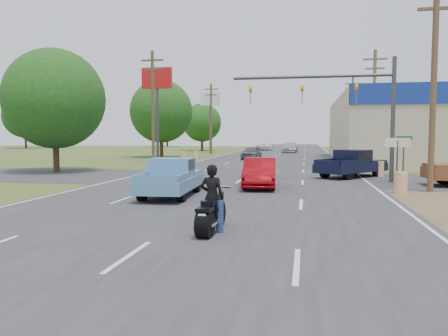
% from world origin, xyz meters
% --- Properties ---
extents(ground, '(200.00, 200.00, 0.00)m').
position_xyz_m(ground, '(0.00, 0.00, 0.00)').
color(ground, '#445421').
rests_on(ground, ground).
extents(main_road, '(15.00, 180.00, 0.02)m').
position_xyz_m(main_road, '(0.00, 40.00, 0.01)').
color(main_road, '#2D2D30').
rests_on(main_road, ground).
extents(cross_road, '(120.00, 10.00, 0.02)m').
position_xyz_m(cross_road, '(0.00, 18.00, 0.01)').
color(cross_road, '#2D2D30').
rests_on(cross_road, ground).
extents(utility_pole_1, '(2.00, 0.28, 10.00)m').
position_xyz_m(utility_pole_1, '(9.50, 13.00, 5.32)').
color(utility_pole_1, '#4C3823').
rests_on(utility_pole_1, ground).
extents(utility_pole_2, '(2.00, 0.28, 10.00)m').
position_xyz_m(utility_pole_2, '(9.50, 31.00, 5.32)').
color(utility_pole_2, '#4C3823').
rests_on(utility_pole_2, ground).
extents(utility_pole_3, '(2.00, 0.28, 10.00)m').
position_xyz_m(utility_pole_3, '(9.50, 49.00, 5.32)').
color(utility_pole_3, '#4C3823').
rests_on(utility_pole_3, ground).
extents(utility_pole_5, '(2.00, 0.28, 10.00)m').
position_xyz_m(utility_pole_5, '(-9.50, 28.00, 5.32)').
color(utility_pole_5, '#4C3823').
rests_on(utility_pole_5, ground).
extents(utility_pole_6, '(2.00, 0.28, 10.00)m').
position_xyz_m(utility_pole_6, '(-9.50, 52.00, 5.32)').
color(utility_pole_6, '#4C3823').
rests_on(utility_pole_6, ground).
extents(tree_0, '(7.14, 7.14, 8.84)m').
position_xyz_m(tree_0, '(-14.00, 20.00, 5.26)').
color(tree_0, '#422D19').
rests_on(tree_0, ground).
extents(tree_1, '(7.56, 7.56, 9.36)m').
position_xyz_m(tree_1, '(-13.50, 42.00, 5.57)').
color(tree_1, '#422D19').
rests_on(tree_1, ground).
extents(tree_2, '(6.72, 6.72, 8.32)m').
position_xyz_m(tree_2, '(-14.20, 66.00, 4.95)').
color(tree_2, '#422D19').
rests_on(tree_2, ground).
extents(tree_4, '(9.24, 9.24, 11.44)m').
position_xyz_m(tree_4, '(-55.00, 75.00, 6.82)').
color(tree_4, '#422D19').
rests_on(tree_4, ground).
extents(tree_5, '(7.98, 7.98, 9.88)m').
position_xyz_m(tree_5, '(30.00, 95.00, 5.88)').
color(tree_5, '#422D19').
rests_on(tree_5, ground).
extents(tree_6, '(8.82, 8.82, 10.92)m').
position_xyz_m(tree_6, '(-30.00, 95.00, 6.51)').
color(tree_6, '#422D19').
rests_on(tree_6, ground).
extents(barrel_0, '(0.56, 0.56, 1.00)m').
position_xyz_m(barrel_0, '(8.00, 12.00, 0.50)').
color(barrel_0, orange).
rests_on(barrel_0, ground).
extents(barrel_1, '(0.56, 0.56, 1.00)m').
position_xyz_m(barrel_1, '(8.40, 20.50, 0.50)').
color(barrel_1, orange).
rests_on(barrel_1, ground).
extents(barrel_2, '(0.56, 0.56, 1.00)m').
position_xyz_m(barrel_2, '(-8.50, 34.00, 0.50)').
color(barrel_2, orange).
rests_on(barrel_2, ground).
extents(barrel_3, '(0.56, 0.56, 1.00)m').
position_xyz_m(barrel_3, '(-8.20, 38.00, 0.50)').
color(barrel_3, orange).
rests_on(barrel_3, ground).
extents(pole_sign_left_near, '(3.00, 0.35, 9.20)m').
position_xyz_m(pole_sign_left_near, '(-10.50, 32.00, 7.17)').
color(pole_sign_left_near, '#3F3F44').
rests_on(pole_sign_left_near, ground).
extents(pole_sign_left_far, '(3.00, 0.35, 9.20)m').
position_xyz_m(pole_sign_left_far, '(-10.50, 56.00, 7.17)').
color(pole_sign_left_far, '#3F3F44').
rests_on(pole_sign_left_far, ground).
extents(lane_sign, '(1.20, 0.08, 2.52)m').
position_xyz_m(lane_sign, '(8.20, 14.00, 1.90)').
color(lane_sign, '#3F3F44').
rests_on(lane_sign, ground).
extents(street_name_sign, '(0.80, 0.08, 2.61)m').
position_xyz_m(street_name_sign, '(8.80, 15.50, 1.61)').
color(street_name_sign, '#3F3F44').
rests_on(street_name_sign, ground).
extents(signal_mast, '(9.12, 0.40, 7.00)m').
position_xyz_m(signal_mast, '(5.82, 17.00, 4.80)').
color(signal_mast, '#3F3F44').
rests_on(signal_mast, ground).
extents(red_convertible, '(1.91, 4.64, 1.49)m').
position_xyz_m(red_convertible, '(1.47, 13.22, 0.75)').
color(red_convertible, maroon).
rests_on(red_convertible, ground).
extents(motorcycle, '(0.72, 2.36, 1.19)m').
position_xyz_m(motorcycle, '(1.27, 2.61, 0.53)').
color(motorcycle, black).
rests_on(motorcycle, ground).
extents(rider, '(0.67, 0.46, 1.77)m').
position_xyz_m(rider, '(1.27, 2.68, 0.88)').
color(rider, black).
rests_on(rider, ground).
extents(blue_pickup, '(2.18, 5.11, 1.66)m').
position_xyz_m(blue_pickup, '(-1.96, 9.39, 0.84)').
color(blue_pickup, black).
rests_on(blue_pickup, ground).
extents(navy_pickup, '(4.91, 5.35, 1.75)m').
position_xyz_m(navy_pickup, '(6.69, 19.87, 0.88)').
color(navy_pickup, black).
rests_on(navy_pickup, ground).
extents(distant_car_grey, '(2.14, 4.49, 1.48)m').
position_xyz_m(distant_car_grey, '(-2.17, 39.29, 0.74)').
color(distant_car_grey, '#525357').
rests_on(distant_car_grey, ground).
extents(distant_car_silver, '(2.57, 5.54, 1.57)m').
position_xyz_m(distant_car_silver, '(1.31, 59.98, 0.78)').
color(distant_car_silver, '#B1B1B6').
rests_on(distant_car_silver, ground).
extents(distant_car_white, '(3.00, 5.21, 1.37)m').
position_xyz_m(distant_car_white, '(-3.53, 69.98, 0.68)').
color(distant_car_white, white).
rests_on(distant_car_white, ground).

